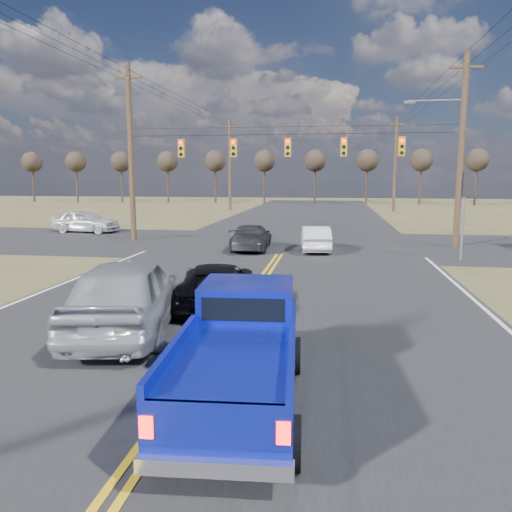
# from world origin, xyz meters

# --- Properties ---
(ground) EXTENTS (160.00, 160.00, 0.00)m
(ground) POSITION_xyz_m (0.00, 0.00, 0.00)
(ground) COLOR brown
(ground) RESTS_ON ground
(road_main) EXTENTS (14.00, 120.00, 0.02)m
(road_main) POSITION_xyz_m (0.00, 10.00, 0.00)
(road_main) COLOR #28282B
(road_main) RESTS_ON ground
(road_cross) EXTENTS (120.00, 12.00, 0.02)m
(road_cross) POSITION_xyz_m (0.00, 18.00, 0.00)
(road_cross) COLOR #28282B
(road_cross) RESTS_ON ground
(signal_gantry) EXTENTS (19.60, 4.83, 10.00)m
(signal_gantry) POSITION_xyz_m (0.50, 17.79, 5.06)
(signal_gantry) COLOR #473323
(signal_gantry) RESTS_ON ground
(utility_poles) EXTENTS (19.60, 58.32, 10.00)m
(utility_poles) POSITION_xyz_m (0.00, 17.00, 5.23)
(utility_poles) COLOR #473323
(utility_poles) RESTS_ON ground
(treeline) EXTENTS (87.00, 117.80, 7.40)m
(treeline) POSITION_xyz_m (0.00, 26.96, 5.70)
(treeline) COLOR #33261C
(treeline) RESTS_ON ground
(pickup_truck) EXTENTS (2.21, 5.00, 1.84)m
(pickup_truck) POSITION_xyz_m (1.05, -2.01, 0.89)
(pickup_truck) COLOR black
(pickup_truck) RESTS_ON ground
(silver_suv) EXTENTS (3.11, 5.76, 1.86)m
(silver_suv) POSITION_xyz_m (-2.36, 1.46, 0.93)
(silver_suv) COLOR #ACAFB4
(silver_suv) RESTS_ON ground
(black_suv) EXTENTS (2.80, 4.83, 1.26)m
(black_suv) POSITION_xyz_m (-0.80, 4.17, 0.63)
(black_suv) COLOR black
(black_suv) RESTS_ON ground
(white_car_queue) EXTENTS (1.71, 4.02, 1.29)m
(white_car_queue) POSITION_xyz_m (1.67, 15.50, 0.64)
(white_car_queue) COLOR white
(white_car_queue) RESTS_ON ground
(dgrey_car_queue) EXTENTS (2.00, 4.57, 1.31)m
(dgrey_car_queue) POSITION_xyz_m (-1.63, 15.50, 0.65)
(dgrey_car_queue) COLOR #313136
(dgrey_car_queue) RESTS_ON ground
(cross_car_west) EXTENTS (2.28, 4.67, 1.53)m
(cross_car_west) POSITION_xyz_m (-13.98, 21.80, 0.77)
(cross_car_west) COLOR silver
(cross_car_west) RESTS_ON ground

